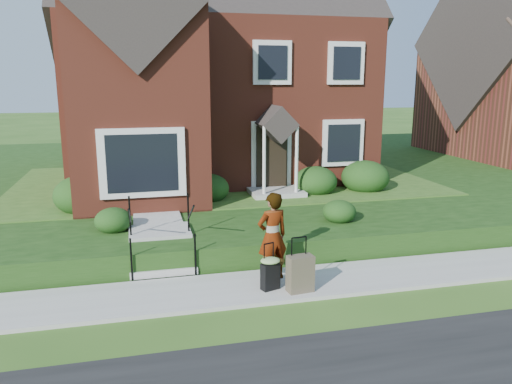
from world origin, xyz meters
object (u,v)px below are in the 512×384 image
object	(u,v)px
suitcase_black	(270,272)
suitcase_olive	(300,274)
woman	(272,236)
front_steps	(161,244)

from	to	relation	value
suitcase_black	suitcase_olive	world-z (taller)	suitcase_olive
suitcase_black	suitcase_olive	bearing A→B (deg)	-41.88
suitcase_olive	suitcase_black	bearing A→B (deg)	150.58
woman	suitcase_black	world-z (taller)	woman
front_steps	suitcase_olive	distance (m)	3.42
front_steps	suitcase_olive	size ratio (longest dim) A/B	1.86
suitcase_black	front_steps	bearing A→B (deg)	114.71
woman	suitcase_black	xyz separation A→B (m)	(-0.18, -0.51, -0.55)
woman	suitcase_olive	distance (m)	0.99
woman	suitcase_black	bearing A→B (deg)	57.13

